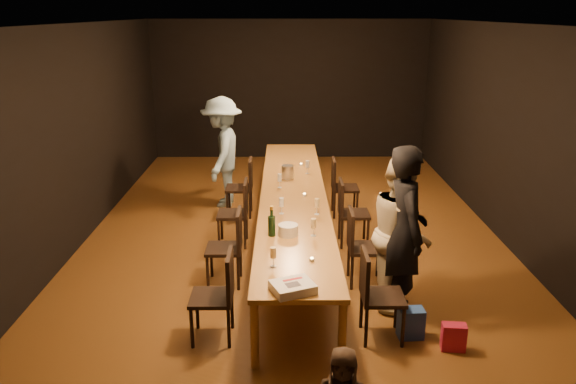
{
  "coord_description": "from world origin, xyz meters",
  "views": [
    {
      "loc": [
        -0.13,
        -7.36,
        3.16
      ],
      "look_at": [
        -0.08,
        -0.7,
        1.0
      ],
      "focal_mm": 35.0,
      "sensor_mm": 36.0,
      "label": 1
    }
  ],
  "objects_px": {
    "chair_left_0": "(211,296)",
    "woman_birthday": "(405,232)",
    "chair_right_1": "(366,247)",
    "chair_right_3": "(345,187)",
    "chair_right_2": "(354,213)",
    "chair_left_2": "(233,213)",
    "chair_left_1": "(224,248)",
    "champagne_bottle": "(272,221)",
    "birthday_cake": "(293,287)",
    "man_blue": "(222,152)",
    "table": "(293,197)",
    "chair_right_0": "(383,296)",
    "plate_stack": "(288,230)",
    "chair_left_3": "(239,187)",
    "woman_tan": "(401,232)",
    "ice_bucket": "(288,172)"
  },
  "relations": [
    {
      "from": "chair_left_0",
      "to": "woman_birthday",
      "type": "xyz_separation_m",
      "value": [
        2.0,
        0.52,
        0.47
      ]
    },
    {
      "from": "chair_right_1",
      "to": "chair_right_3",
      "type": "bearing_deg",
      "value": 180.0
    },
    {
      "from": "chair_right_2",
      "to": "woman_birthday",
      "type": "relative_size",
      "value": 0.5
    },
    {
      "from": "chair_right_1",
      "to": "chair_left_2",
      "type": "relative_size",
      "value": 1.0
    },
    {
      "from": "chair_left_1",
      "to": "champagne_bottle",
      "type": "xyz_separation_m",
      "value": [
        0.58,
        -0.32,
        0.46
      ]
    },
    {
      "from": "chair_left_0",
      "to": "champagne_bottle",
      "type": "height_order",
      "value": "champagne_bottle"
    },
    {
      "from": "birthday_cake",
      "to": "chair_right_3",
      "type": "bearing_deg",
      "value": 54.83
    },
    {
      "from": "chair_right_2",
      "to": "birthday_cake",
      "type": "bearing_deg",
      "value": -17.64
    },
    {
      "from": "chair_right_2",
      "to": "champagne_bottle",
      "type": "relative_size",
      "value": 2.65
    },
    {
      "from": "man_blue",
      "to": "champagne_bottle",
      "type": "height_order",
      "value": "man_blue"
    },
    {
      "from": "table",
      "to": "birthday_cake",
      "type": "height_order",
      "value": "birthday_cake"
    },
    {
      "from": "chair_right_0",
      "to": "chair_right_1",
      "type": "relative_size",
      "value": 1.0
    },
    {
      "from": "chair_right_2",
      "to": "plate_stack",
      "type": "height_order",
      "value": "chair_right_2"
    },
    {
      "from": "chair_right_0",
      "to": "chair_left_3",
      "type": "height_order",
      "value": "same"
    },
    {
      "from": "chair_right_1",
      "to": "chair_left_1",
      "type": "xyz_separation_m",
      "value": [
        -1.7,
        0.0,
        0.0
      ]
    },
    {
      "from": "chair_right_3",
      "to": "birthday_cake",
      "type": "distance_m",
      "value": 4.15
    },
    {
      "from": "chair_left_0",
      "to": "woman_tan",
      "type": "bearing_deg",
      "value": -70.02
    },
    {
      "from": "chair_right_2",
      "to": "chair_right_3",
      "type": "xyz_separation_m",
      "value": [
        0.0,
        1.2,
        0.0
      ]
    },
    {
      "from": "chair_left_1",
      "to": "chair_left_2",
      "type": "relative_size",
      "value": 1.0
    },
    {
      "from": "birthday_cake",
      "to": "plate_stack",
      "type": "height_order",
      "value": "plate_stack"
    },
    {
      "from": "chair_right_1",
      "to": "plate_stack",
      "type": "xyz_separation_m",
      "value": [
        -0.93,
        -0.31,
        0.35
      ]
    },
    {
      "from": "chair_left_1",
      "to": "birthday_cake",
      "type": "height_order",
      "value": "chair_left_1"
    },
    {
      "from": "chair_right_0",
      "to": "chair_left_3",
      "type": "relative_size",
      "value": 1.0
    },
    {
      "from": "chair_left_3",
      "to": "table",
      "type": "bearing_deg",
      "value": -144.69
    },
    {
      "from": "chair_right_0",
      "to": "chair_left_2",
      "type": "height_order",
      "value": "same"
    },
    {
      "from": "chair_left_2",
      "to": "woman_birthday",
      "type": "height_order",
      "value": "woman_birthday"
    },
    {
      "from": "woman_tan",
      "to": "chair_left_0",
      "type": "bearing_deg",
      "value": 116.82
    },
    {
      "from": "chair_left_1",
      "to": "man_blue",
      "type": "bearing_deg",
      "value": 5.97
    },
    {
      "from": "chair_right_1",
      "to": "champagne_bottle",
      "type": "distance_m",
      "value": 1.25
    },
    {
      "from": "champagne_bottle",
      "to": "chair_right_1",
      "type": "bearing_deg",
      "value": 15.81
    },
    {
      "from": "chair_left_0",
      "to": "birthday_cake",
      "type": "distance_m",
      "value": 0.97
    },
    {
      "from": "chair_right_3",
      "to": "birthday_cake",
      "type": "relative_size",
      "value": 2.07
    },
    {
      "from": "table",
      "to": "woman_birthday",
      "type": "distance_m",
      "value": 2.22
    },
    {
      "from": "chair_right_2",
      "to": "chair_left_3",
      "type": "xyz_separation_m",
      "value": [
        -1.7,
        1.2,
        0.0
      ]
    },
    {
      "from": "birthday_cake",
      "to": "ice_bucket",
      "type": "bearing_deg",
      "value": 67.78
    },
    {
      "from": "chair_right_1",
      "to": "champagne_bottle",
      "type": "height_order",
      "value": "champagne_bottle"
    },
    {
      "from": "chair_right_3",
      "to": "woman_tan",
      "type": "height_order",
      "value": "woman_tan"
    },
    {
      "from": "woman_birthday",
      "to": "champagne_bottle",
      "type": "relative_size",
      "value": 5.34
    },
    {
      "from": "chair_left_2",
      "to": "ice_bucket",
      "type": "xyz_separation_m",
      "value": [
        0.78,
        0.74,
        0.39
      ]
    },
    {
      "from": "chair_left_1",
      "to": "man_blue",
      "type": "relative_size",
      "value": 0.51
    },
    {
      "from": "chair_right_0",
      "to": "champagne_bottle",
      "type": "distance_m",
      "value": 1.5
    },
    {
      "from": "birthday_cake",
      "to": "champagne_bottle",
      "type": "xyz_separation_m",
      "value": [
        -0.22,
        1.32,
        0.13
      ]
    },
    {
      "from": "table",
      "to": "woman_birthday",
      "type": "bearing_deg",
      "value": -58.6
    },
    {
      "from": "chair_right_1",
      "to": "ice_bucket",
      "type": "xyz_separation_m",
      "value": [
        -0.92,
        1.94,
        0.39
      ]
    },
    {
      "from": "woman_birthday",
      "to": "champagne_bottle",
      "type": "bearing_deg",
      "value": 70.8
    },
    {
      "from": "chair_left_3",
      "to": "plate_stack",
      "type": "xyz_separation_m",
      "value": [
        0.77,
        -2.71,
        0.35
      ]
    },
    {
      "from": "chair_left_2",
      "to": "woman_birthday",
      "type": "distance_m",
      "value": 2.79
    },
    {
      "from": "man_blue",
      "to": "champagne_bottle",
      "type": "relative_size",
      "value": 5.23
    },
    {
      "from": "chair_left_0",
      "to": "plate_stack",
      "type": "distance_m",
      "value": 1.23
    },
    {
      "from": "chair_left_1",
      "to": "woman_tan",
      "type": "relative_size",
      "value": 0.55
    }
  ]
}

